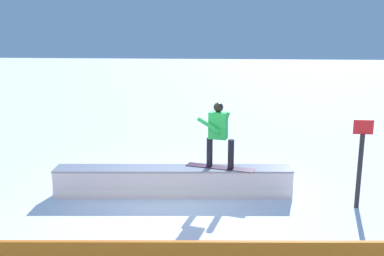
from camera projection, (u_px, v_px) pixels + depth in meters
name	position (u px, v px, depth m)	size (l,w,h in m)	color
ground_plane	(173.00, 195.00, 9.75)	(120.00, 120.00, 0.00)	white
grind_box	(173.00, 183.00, 9.68)	(5.47, 1.14, 0.66)	white
snowboarder	(219.00, 133.00, 9.44)	(1.61, 0.64, 1.51)	#2A132C
trail_marker	(360.00, 161.00, 8.82)	(0.40, 0.10, 1.93)	#262628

